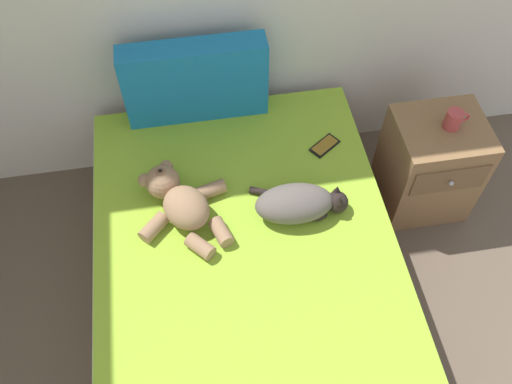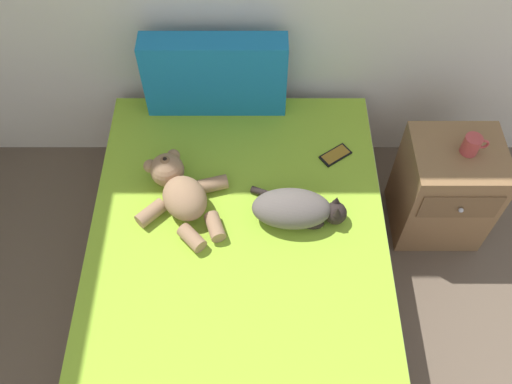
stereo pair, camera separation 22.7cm
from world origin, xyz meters
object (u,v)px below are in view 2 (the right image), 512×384
at_px(bed, 239,286).
at_px(cell_phone, 335,155).
at_px(nightstand, 444,189).
at_px(mug, 472,145).
at_px(teddy_bear, 179,191).
at_px(patterned_cushion, 215,75).
at_px(cat, 296,209).

relative_size(bed, cell_phone, 11.93).
bearing_deg(nightstand, mug, 6.33).
bearing_deg(teddy_bear, mug, 9.37).
height_order(patterned_cushion, cell_phone, patterned_cushion).
xyz_separation_m(patterned_cushion, cat, (0.37, -0.68, -0.14)).
bearing_deg(patterned_cushion, nightstand, -17.76).
relative_size(bed, mug, 16.15).
xyz_separation_m(bed, mug, (1.06, 0.52, 0.38)).
height_order(cat, cell_phone, cat).
distance_m(teddy_bear, mug, 1.33).
bearing_deg(mug, nightstand, -173.67).
bearing_deg(nightstand, teddy_bear, -170.56).
xyz_separation_m(patterned_cushion, cell_phone, (0.57, -0.32, -0.20)).
bearing_deg(cell_phone, bed, -129.47).
bearing_deg(cat, teddy_bear, 169.21).
bearing_deg(nightstand, bed, -153.47).
bearing_deg(patterned_cushion, mug, -17.17).
relative_size(bed, teddy_bear, 3.88).
height_order(nightstand, mug, mug).
bearing_deg(cat, patterned_cushion, 118.49).
xyz_separation_m(cat, nightstand, (0.78, 0.31, -0.29)).
distance_m(teddy_bear, cell_phone, 0.76).
distance_m(patterned_cushion, cell_phone, 0.69).
height_order(bed, patterned_cushion, patterned_cushion).
relative_size(patterned_cushion, nightstand, 1.16).
relative_size(cell_phone, mug, 1.35).
relative_size(teddy_bear, cell_phone, 3.07).
distance_m(bed, cell_phone, 0.76).
distance_m(cell_phone, nightstand, 0.61).
bearing_deg(nightstand, cell_phone, 175.83).
bearing_deg(cat, mug, 21.19).
bearing_deg(cell_phone, patterned_cushion, 150.47).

